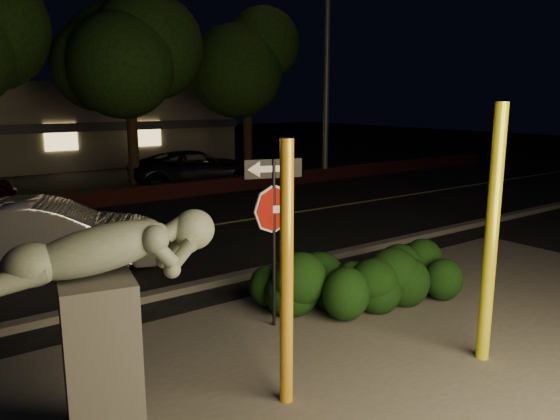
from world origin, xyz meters
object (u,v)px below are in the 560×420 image
(sculpture, at_px, (103,310))
(streetlight, at_px, (321,4))
(yellow_pole_right, at_px, (491,236))
(silver_sedan, at_px, (46,236))
(parked_car_dark, at_px, (197,169))
(signpost, at_px, (274,210))
(yellow_pole_left, at_px, (287,277))

(sculpture, height_order, streetlight, streetlight)
(yellow_pole_right, distance_m, silver_sedan, 7.94)
(yellow_pole_right, relative_size, parked_car_dark, 0.65)
(yellow_pole_right, bearing_deg, silver_sedan, 116.73)
(signpost, distance_m, parked_car_dark, 13.08)
(parked_car_dark, bearing_deg, sculpture, 160.94)
(sculpture, bearing_deg, silver_sedan, 93.21)
(yellow_pole_left, xyz_separation_m, silver_sedan, (-0.92, 6.37, -0.74))
(yellow_pole_right, xyz_separation_m, signpost, (-1.55, 2.40, 0.13))
(streetlight, distance_m, parked_car_dark, 7.82)
(signpost, height_order, silver_sedan, signpost)
(yellow_pole_left, xyz_separation_m, parked_car_dark, (6.17, 13.72, -0.75))
(yellow_pole_right, bearing_deg, signpost, 122.92)
(yellow_pole_left, distance_m, parked_car_dark, 15.06)
(sculpture, xyz_separation_m, parked_car_dark, (7.98, 13.35, -0.69))
(signpost, bearing_deg, yellow_pole_left, -104.77)
(silver_sedan, relative_size, parked_car_dark, 0.86)
(yellow_pole_right, bearing_deg, sculpture, 166.62)
(sculpture, bearing_deg, signpost, 36.65)
(sculpture, xyz_separation_m, streetlight, (12.69, 11.90, 5.37))
(signpost, xyz_separation_m, parked_car_dark, (5.10, 12.00, -1.06))
(yellow_pole_right, height_order, streetlight, streetlight)
(silver_sedan, bearing_deg, sculpture, -166.53)
(yellow_pole_left, height_order, yellow_pole_right, yellow_pole_right)
(yellow_pole_left, height_order, parked_car_dark, yellow_pole_left)
(streetlight, bearing_deg, signpost, -108.44)
(silver_sedan, bearing_deg, signpost, -134.86)
(yellow_pole_left, height_order, signpost, yellow_pole_left)
(yellow_pole_right, distance_m, streetlight, 16.20)
(sculpture, distance_m, silver_sedan, 6.10)
(yellow_pole_left, xyz_separation_m, signpost, (1.07, 1.72, 0.30))
(sculpture, height_order, parked_car_dark, sculpture)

